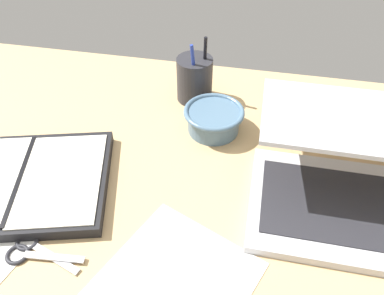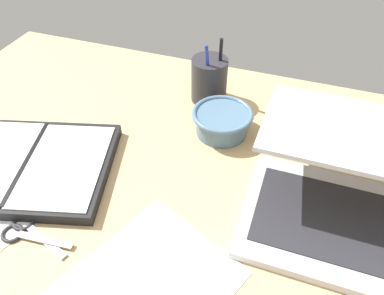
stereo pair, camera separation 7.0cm
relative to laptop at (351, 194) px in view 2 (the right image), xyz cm
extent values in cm
cube|color=tan|center=(-29.54, -7.71, -6.44)|extent=(140.00, 100.00, 2.00)
cube|color=#B7B7BC|center=(0.00, -3.59, -4.54)|extent=(34.39, 23.93, 1.80)
cube|color=#232328|center=(0.00, -3.59, -3.52)|extent=(30.26, 17.23, 0.24)
cube|color=#B7B7BC|center=(0.00, 6.70, 8.20)|extent=(34.39, 23.80, 4.13)
cube|color=silver|center=(0.00, 6.23, 8.13)|extent=(31.64, 21.37, 3.32)
cylinder|color=slate|center=(-27.06, 14.75, -2.91)|extent=(11.40, 11.40, 5.07)
torus|color=slate|center=(-27.06, 14.75, -0.38)|extent=(13.42, 13.42, 1.07)
cylinder|color=#28282D|center=(-33.61, 26.01, -0.01)|extent=(8.64, 8.64, 10.87)
cylinder|color=black|center=(-31.40, 26.87, 3.25)|extent=(1.19, 1.80, 15.42)
cylinder|color=#233899|center=(-33.20, 23.67, 2.92)|extent=(2.15, 1.04, 14.75)
cube|color=black|center=(-60.23, -9.51, -4.24)|extent=(37.89, 32.91, 2.40)
cube|color=silver|center=(-52.73, -7.43, -2.89)|extent=(20.56, 26.19, 0.30)
cube|color=black|center=(-60.23, -9.51, -2.74)|extent=(6.92, 22.41, 0.30)
cube|color=#B7B7BC|center=(-47.20, -22.71, -4.84)|extent=(10.13, 2.15, 0.30)
cube|color=#B7B7BC|center=(-47.20, -22.71, -5.14)|extent=(9.92, 4.34, 0.30)
torus|color=#232328|center=(-53.48, -23.31, -5.14)|extent=(3.90, 3.90, 0.70)
torus|color=#232328|center=(-53.18, -20.71, -5.14)|extent=(3.90, 3.90, 0.70)
cube|color=white|center=(-27.98, -24.60, -5.36)|extent=(30.15, 32.62, 0.16)
camera|label=1|loc=(-18.92, -49.81, 49.46)|focal=35.00mm
camera|label=2|loc=(-12.16, -47.95, 49.46)|focal=35.00mm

